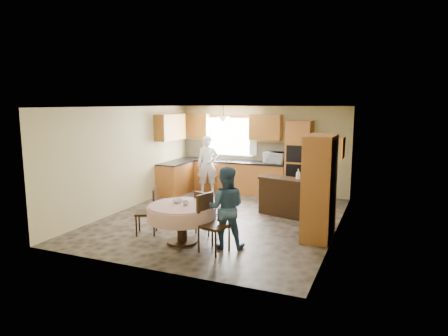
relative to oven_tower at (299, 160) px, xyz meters
name	(u,v)px	position (x,y,z in m)	size (l,w,h in m)	color
floor	(222,219)	(-1.15, -2.69, -1.06)	(5.00, 6.00, 0.01)	brown
ceiling	(221,107)	(-1.15, -2.69, 1.44)	(5.00, 6.00, 0.01)	white
wall_back	(262,150)	(-1.15, 0.31, 0.19)	(5.00, 0.02, 2.50)	tan
wall_front	(145,191)	(-1.15, -5.69, 0.19)	(5.00, 0.02, 2.50)	tan
wall_left	(128,158)	(-3.65, -2.69, 0.19)	(0.02, 6.00, 2.50)	tan
wall_right	(338,171)	(1.35, -2.69, 0.19)	(0.02, 6.00, 2.50)	tan
window	(230,136)	(-2.15, 0.29, 0.54)	(1.40, 0.03, 1.10)	white
curtain_left	(206,134)	(-2.90, 0.24, 0.59)	(0.22, 0.02, 1.15)	white
curtain_right	(253,136)	(-1.40, 0.24, 0.59)	(0.22, 0.02, 1.15)	white
base_cab_back	(231,177)	(-2.00, 0.01, -0.62)	(3.30, 0.60, 0.88)	orange
counter_back	(231,161)	(-2.00, 0.01, -0.16)	(3.30, 0.64, 0.04)	black
base_cab_left	(175,179)	(-3.35, -0.89, -0.62)	(0.60, 1.20, 0.88)	orange
counter_left	(175,163)	(-3.35, -0.89, -0.16)	(0.64, 1.20, 0.04)	black
backsplash	(234,151)	(-2.00, 0.30, 0.12)	(3.30, 0.02, 0.55)	beige
wall_cab_left	(196,125)	(-3.20, 0.15, 0.85)	(0.85, 0.33, 0.72)	#B37B2C
wall_cab_right	(266,127)	(-1.00, 0.15, 0.85)	(0.90, 0.33, 0.72)	#B37B2C
wall_cab_side	(170,127)	(-3.48, -0.89, 0.85)	(0.33, 1.20, 0.72)	#B37B2C
oven_tower	(299,160)	(0.00, 0.00, 0.00)	(0.66, 0.62, 2.12)	orange
oven_upper	(297,154)	(0.00, -0.31, 0.19)	(0.56, 0.01, 0.45)	black
oven_lower	(296,173)	(0.00, -0.31, -0.31)	(0.56, 0.01, 0.45)	black
pendant	(223,119)	(-2.15, -0.19, 1.06)	(0.36, 0.36, 0.18)	beige
sideboard	(284,198)	(0.07, -1.87, -0.65)	(1.16, 0.48, 0.83)	#33200E
space_heater	(299,203)	(0.39, -1.66, -0.78)	(0.40, 0.28, 0.56)	black
cupboard	(320,187)	(1.07, -3.11, -0.06)	(0.52, 1.04, 1.99)	orange
dining_table	(182,213)	(-1.22, -4.41, -0.49)	(1.28, 1.28, 0.73)	#33200E
chair_left	(150,209)	(-2.05, -4.21, -0.55)	(0.53, 0.53, 0.92)	#33200E
chair_back	(205,211)	(-1.04, -3.79, -0.58)	(0.45, 0.45, 0.87)	#33200E
chair_right	(210,220)	(-0.56, -4.60, -0.50)	(0.54, 0.54, 1.02)	#33200E
framed_picture	(343,148)	(1.32, -1.72, 0.56)	(0.06, 0.56, 0.46)	gold
microwave	(275,158)	(-0.66, -0.04, 0.02)	(0.58, 0.39, 0.32)	silver
person_sink	(208,165)	(-2.49, -0.53, -0.22)	(0.61, 0.40, 1.67)	silver
person_dining	(225,207)	(-0.38, -4.32, -0.32)	(0.72, 0.56, 1.48)	#355375
bowl_sideboard	(275,178)	(-0.15, -1.87, -0.20)	(0.23, 0.23, 0.06)	#B2B2B2
bottle_sideboard	(298,175)	(0.39, -1.87, -0.09)	(0.11, 0.11, 0.28)	silver
cup_table	(186,203)	(-1.13, -4.42, -0.29)	(0.11, 0.11, 0.09)	#B2B2B2
bowl_table	(178,201)	(-1.36, -4.30, -0.30)	(0.20, 0.20, 0.06)	#B2B2B2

